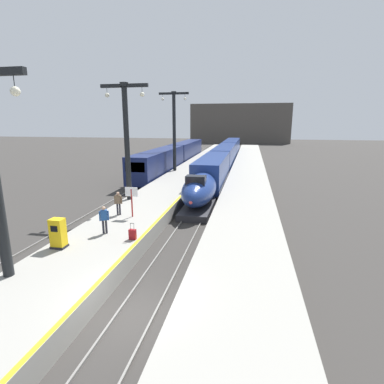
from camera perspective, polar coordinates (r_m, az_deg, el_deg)
ground_plane at (r=13.08m, az=-10.88°, el=-22.45°), size 260.00×260.00×0.00m
platform_left at (r=36.21m, az=-2.42°, el=1.99°), size 4.80×110.00×1.05m
platform_right at (r=35.25m, az=10.51°, el=1.47°), size 4.80×110.00×1.05m
platform_left_safety_stripe at (r=35.65m, az=1.15°, el=2.69°), size 0.20×107.80×0.01m
rail_main_left at (r=38.36m, az=3.35°, el=1.91°), size 0.08×110.00×0.12m
rail_main_right at (r=38.19m, az=5.58°, el=1.82°), size 0.08×110.00×0.12m
rail_secondary_left at (r=40.22m, az=-8.17°, el=2.33°), size 0.08×110.00×0.12m
rail_secondary_right at (r=39.76m, az=-6.13°, el=2.26°), size 0.08×110.00×0.12m
highspeed_train_main at (r=49.83m, az=6.12°, el=6.68°), size 2.92×57.82×3.60m
regional_train_adjacent at (r=50.54m, az=-3.19°, el=7.03°), size 2.85×36.60×3.80m
station_column_mid at (r=25.70m, az=-12.44°, el=11.19°), size 4.00×0.68×9.61m
station_column_far at (r=40.83m, az=-3.43°, el=12.71°), size 4.00×0.68×10.40m
passenger_near_edge at (r=18.51m, az=-16.43°, el=-4.74°), size 0.51×0.37×1.69m
passenger_mid_platform at (r=21.95m, az=-13.91°, el=-1.78°), size 0.56×0.29×1.69m
rolling_suitcase at (r=17.44m, az=-11.29°, el=-7.95°), size 0.40×0.22×0.98m
ticket_machine_yellow at (r=17.42m, az=-24.19°, el=-7.40°), size 0.76×0.62×1.60m
departure_info_board at (r=21.20m, az=-11.47°, el=-0.74°), size 0.90×0.10×2.12m
terminus_back_wall at (r=111.87m, az=9.08°, el=12.78°), size 36.00×2.00×14.00m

